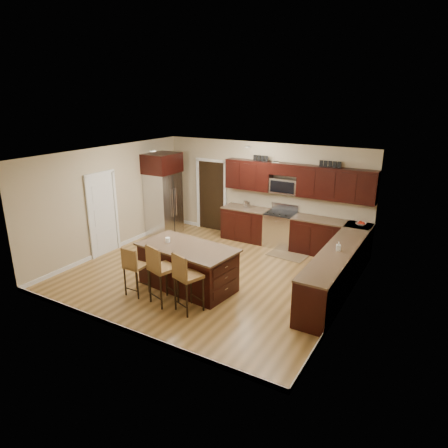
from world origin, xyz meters
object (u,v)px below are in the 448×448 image
Objects in this scene: refrigerator at (163,194)px; range at (280,229)px; stool_left at (134,266)px; island at (188,268)px; stool_right at (186,276)px; stool_mid at (160,268)px.

range is at bearing 13.18° from refrigerator.
island is at bearing 48.87° from stool_left.
island is 1.85× the size of stool_right.
stool_mid is at bearing -52.73° from refrigerator.
island is 3.64m from refrigerator.
range is at bearing 105.94° from stool_right.
range is 4.17m from stool_mid.
stool_left is 0.44× the size of refrigerator.
range is 0.51× the size of island.
range is 3.32m from island.
refrigerator is at bearing 144.21° from stool_mid.
stool_left is at bearing -124.32° from island.
stool_right is at bearing -50.52° from island.
stool_mid is at bearing -100.76° from range.
refrigerator reaches higher than stool_left.
stool_right is 0.50× the size of refrigerator.
stool_mid is (-0.04, -0.85, 0.32)m from island.
island is at bearing 141.78° from stool_right.
refrigerator is at bearing -166.82° from range.
refrigerator reaches higher than range.
stool_left is 3.83m from refrigerator.
stool_right reaches higher than range.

